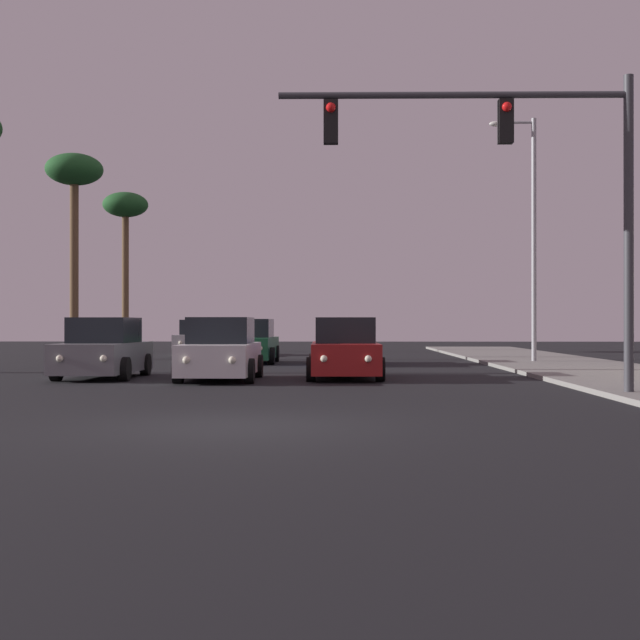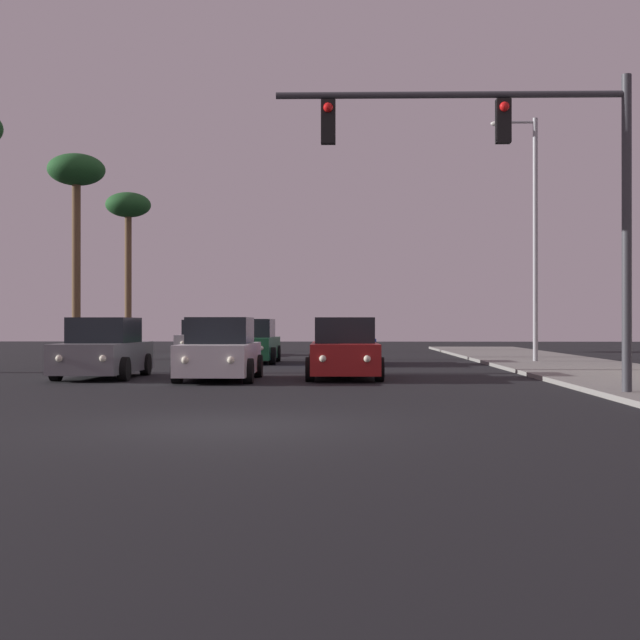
{
  "view_description": "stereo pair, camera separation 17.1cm",
  "coord_description": "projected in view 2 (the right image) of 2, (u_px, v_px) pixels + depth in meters",
  "views": [
    {
      "loc": [
        1.44,
        -13.18,
        1.53
      ],
      "look_at": [
        1.06,
        13.45,
        1.62
      ],
      "focal_mm": 50.0,
      "sensor_mm": 36.0,
      "label": 1
    },
    {
      "loc": [
        1.62,
        -13.18,
        1.53
      ],
      "look_at": [
        1.06,
        13.45,
        1.62
      ],
      "focal_mm": 50.0,
      "sensor_mm": 36.0,
      "label": 2
    }
  ],
  "objects": [
    {
      "name": "palm_tree_mid",
      "position": [
        76.0,
        181.0,
        37.42
      ],
      "size": [
        2.4,
        2.4,
        8.65
      ],
      "color": "brown",
      "rests_on": "ground"
    },
    {
      "name": "palm_tree_far",
      "position": [
        128.0,
        213.0,
        47.42
      ],
      "size": [
        2.4,
        2.4,
        8.49
      ],
      "color": "brown",
      "rests_on": "ground"
    },
    {
      "name": "traffic_light_mast",
      "position": [
        525.0,
        167.0,
        18.24
      ],
      "size": [
        7.29,
        0.36,
        6.5
      ],
      "color": "#38383D",
      "rests_on": "sidewalk_right"
    },
    {
      "name": "car_grey",
      "position": [
        103.0,
        351.0,
        24.69
      ],
      "size": [
        2.04,
        4.34,
        1.68
      ],
      "rotation": [
        0.0,
        0.0,
        3.11
      ],
      "color": "slate",
      "rests_on": "ground"
    },
    {
      "name": "car_blue",
      "position": [
        348.0,
        344.0,
        32.81
      ],
      "size": [
        2.04,
        4.33,
        1.68
      ],
      "rotation": [
        0.0,
        0.0,
        3.17
      ],
      "color": "navy",
      "rests_on": "ground"
    },
    {
      "name": "car_green",
      "position": [
        251.0,
        343.0,
        33.89
      ],
      "size": [
        2.04,
        4.34,
        1.68
      ],
      "rotation": [
        0.0,
        0.0,
        3.11
      ],
      "color": "#195933",
      "rests_on": "ground"
    },
    {
      "name": "car_red",
      "position": [
        344.0,
        351.0,
        24.5
      ],
      "size": [
        2.04,
        4.32,
        1.68
      ],
      "rotation": [
        0.0,
        0.0,
        3.15
      ],
      "color": "maroon",
      "rests_on": "ground"
    },
    {
      "name": "ground_plane",
      "position": [
        230.0,
        426.0,
        13.2
      ],
      "size": [
        120.0,
        120.0,
        0.0
      ],
      "primitive_type": "plane",
      "color": "black"
    },
    {
      "name": "car_silver",
      "position": [
        202.0,
        339.0,
        42.16
      ],
      "size": [
        2.04,
        4.34,
        1.68
      ],
      "rotation": [
        0.0,
        0.0,
        3.11
      ],
      "color": "#B7B7BC",
      "rests_on": "ground"
    },
    {
      "name": "street_lamp",
      "position": [
        532.0,
        226.0,
        32.92
      ],
      "size": [
        1.74,
        0.24,
        9.0
      ],
      "color": "#99999E",
      "rests_on": "sidewalk_right"
    },
    {
      "name": "car_white",
      "position": [
        220.0,
        352.0,
        23.74
      ],
      "size": [
        2.04,
        4.32,
        1.68
      ],
      "rotation": [
        0.0,
        0.0,
        3.13
      ],
      "color": "silver",
      "rests_on": "ground"
    }
  ]
}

